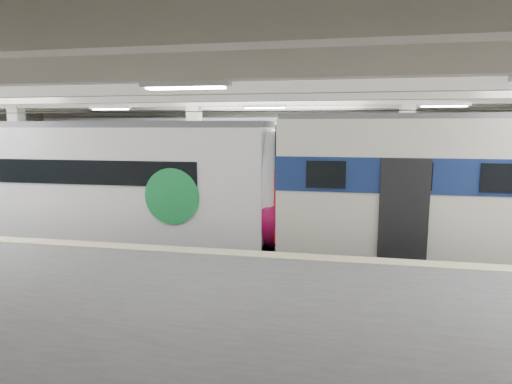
# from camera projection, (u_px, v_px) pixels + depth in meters

# --- Properties ---
(station_hall) EXTENTS (36.00, 24.00, 5.75)m
(station_hall) POSITION_uv_depth(u_px,v_px,m) (241.00, 162.00, 11.83)
(station_hall) COLOR black
(station_hall) RESTS_ON ground
(modern_emu) EXTENTS (13.60, 2.81, 4.40)m
(modern_emu) POSITION_uv_depth(u_px,v_px,m) (125.00, 188.00, 14.53)
(modern_emu) COLOR white
(modern_emu) RESTS_ON ground
(far_train) EXTENTS (14.59, 3.59, 4.60)m
(far_train) POSITION_uv_depth(u_px,v_px,m) (199.00, 167.00, 19.69)
(far_train) COLOR white
(far_train) RESTS_ON ground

